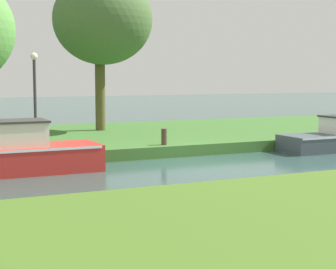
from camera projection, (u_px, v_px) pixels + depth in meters
ground_plane at (214, 166)px, 17.19m from camera, size 120.00×120.00×0.00m
riverbank_far at (132, 137)px, 23.49m from camera, size 72.00×10.00×0.40m
willow_tree_centre at (103, 20)px, 23.48m from camera, size 4.22×4.19×6.65m
lamp_post at (35, 89)px, 18.26m from camera, size 0.24×0.24×3.13m
mooring_post_far at (164, 137)px, 19.11m from camera, size 0.20×0.20×0.56m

